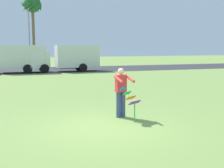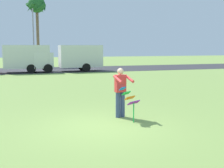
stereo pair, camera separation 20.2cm
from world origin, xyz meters
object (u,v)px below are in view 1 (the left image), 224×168
(parked_truck_white_box, at_px, (69,57))
(person_kite_flyer, at_px, (121,91))
(streetlight_pole, at_px, (29,34))
(kite_held, at_px, (131,99))
(palm_tree_right_near, at_px, (33,7))
(parked_truck_red_cab, at_px, (14,58))

(parked_truck_white_box, bearing_deg, person_kite_flyer, -93.81)
(parked_truck_white_box, height_order, streetlight_pole, streetlight_pole)
(person_kite_flyer, distance_m, kite_held, 0.66)
(kite_held, distance_m, streetlight_pole, 27.31)
(person_kite_flyer, height_order, kite_held, person_kite_flyer)
(person_kite_flyer, distance_m, palm_tree_right_near, 29.02)
(person_kite_flyer, xyz_separation_m, streetlight_pole, (-2.27, 26.39, 3.05))
(kite_held, xyz_separation_m, streetlight_pole, (-2.38, 27.02, 3.24))
(kite_held, bearing_deg, person_kite_flyer, 100.10)
(palm_tree_right_near, bearing_deg, parked_truck_red_cab, -103.50)
(kite_held, relative_size, parked_truck_red_cab, 0.17)
(person_kite_flyer, bearing_deg, kite_held, -79.90)
(kite_held, distance_m, parked_truck_white_box, 19.58)
(streetlight_pole, bearing_deg, palm_tree_right_near, 72.55)
(parked_truck_red_cab, relative_size, palm_tree_right_near, 0.76)
(streetlight_pole, bearing_deg, parked_truck_red_cab, -102.49)
(parked_truck_red_cab, relative_size, streetlight_pole, 0.96)
(parked_truck_white_box, height_order, palm_tree_right_near, palm_tree_right_near)
(kite_held, relative_size, parked_truck_white_box, 0.17)
(parked_truck_white_box, relative_size, streetlight_pole, 0.97)
(kite_held, bearing_deg, streetlight_pole, 95.04)
(palm_tree_right_near, bearing_deg, person_kite_flyer, -86.58)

